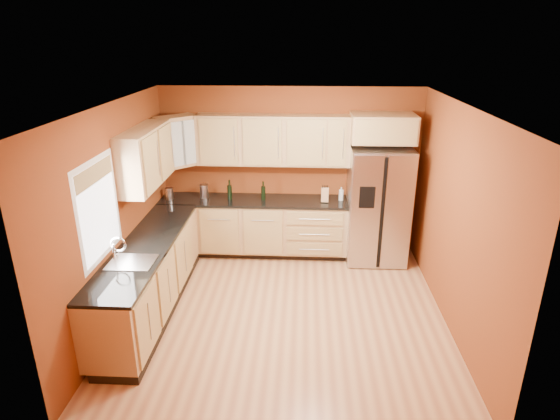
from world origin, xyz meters
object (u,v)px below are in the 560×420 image
at_px(refrigerator, 378,205).
at_px(knife_block, 325,195).
at_px(wine_bottle_a, 230,190).
at_px(soap_dispenser, 341,194).
at_px(canister_left, 204,191).

bearing_deg(refrigerator, knife_block, 177.85).
bearing_deg(wine_bottle_a, soap_dispenser, 1.93).
height_order(wine_bottle_a, knife_block, wine_bottle_a).
relative_size(canister_left, knife_block, 0.96).
bearing_deg(soap_dispenser, knife_block, -163.27).
distance_m(refrigerator, wine_bottle_a, 2.27).
relative_size(refrigerator, knife_block, 8.09).
relative_size(refrigerator, soap_dispenser, 8.51).
relative_size(refrigerator, wine_bottle_a, 5.67).
height_order(knife_block, soap_dispenser, knife_block).
bearing_deg(wine_bottle_a, canister_left, 169.86).
bearing_deg(refrigerator, soap_dispenser, 169.14).
height_order(refrigerator, soap_dispenser, refrigerator).
relative_size(wine_bottle_a, knife_block, 1.43).
height_order(wine_bottle_a, soap_dispenser, wine_bottle_a).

